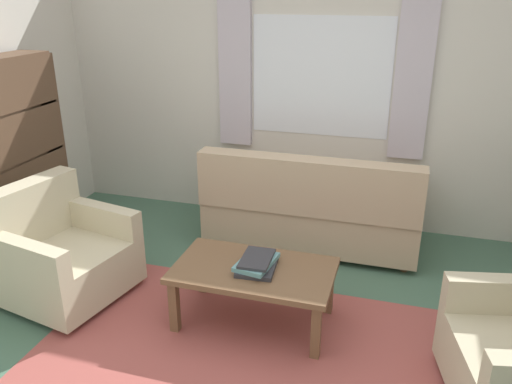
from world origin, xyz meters
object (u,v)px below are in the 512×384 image
Objects in this scene: coffee_table at (254,275)px; bookshelf at (23,167)px; couch at (312,209)px; armchair_left at (60,254)px; book_stack_on_table at (257,263)px.

coffee_table is 2.36m from bookshelf.
couch is 1.73× the size of coffee_table.
bookshelf is (-0.75, 0.61, 0.42)m from armchair_left.
book_stack_on_table is (1.53, 0.08, 0.12)m from armchair_left.
book_stack_on_table is at bearing 0.69° from coffee_table.
couch is 1.10× the size of bookshelf.
couch is at bearing 82.91° from coffee_table.
bookshelf reaches higher than couch.
armchair_left is at bearing -177.12° from coffee_table.
armchair_left is 2.72× the size of book_stack_on_table.
book_stack_on_table is at bearing 83.82° from couch.
armchair_left is at bearing 39.06° from couch.
couch is 2.57m from bookshelf.
bookshelf is at bearing 62.16° from armchair_left.
coffee_table is at bearing -179.31° from book_stack_on_table.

